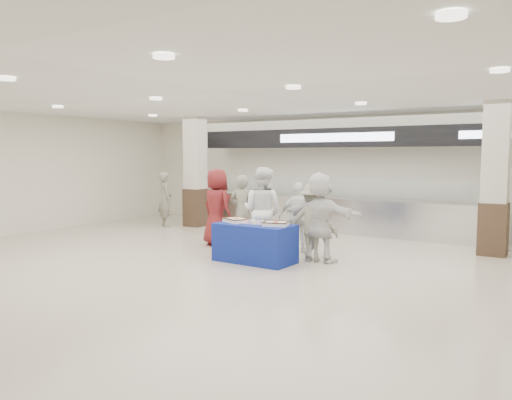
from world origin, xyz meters
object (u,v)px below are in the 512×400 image
Objects in this scene: sheet_cake_left at (236,220)px; chef_tall at (262,211)px; soldier_a at (242,211)px; display_table at (255,243)px; chef_short at (299,218)px; soldier_b at (313,222)px; soldier_bg at (165,199)px; civilian_maroon at (217,207)px; cupcake_tray at (254,222)px; sheet_cake_right at (276,223)px; civilian_white at (320,217)px.

chef_tall is at bearing 79.01° from sheet_cake_left.
display_table is at bearing 118.68° from soldier_a.
chef_short is (0.72, 1.30, -0.04)m from sheet_cake_left.
display_table is 1.22m from soldier_b.
soldier_bg is (-4.83, 2.68, 0.43)m from display_table.
soldier_bg reaches higher than sheet_cake_left.
civilian_maroon reaches higher than display_table.
cupcake_tray reaches higher than display_table.
sheet_cake_right is at bearing -0.12° from sheet_cake_left.
cupcake_tray is 0.31× the size of chef_short.
soldier_a is (0.61, 0.14, -0.06)m from civilian_maroon.
soldier_a is at bearing -15.14° from chef_short.
sheet_cake_right reaches higher than display_table.
civilian_white is at bearing 50.07° from sheet_cake_right.
civilian_maroon reaches higher than cupcake_tray.
soldier_bg is (-5.30, 2.67, 0.00)m from sheet_cake_right.
chef_tall reaches higher than chef_short.
cupcake_tray is 0.29× the size of soldier_bg.
display_table is 0.84× the size of chef_tall.
display_table is 5.54m from soldier_bg.
display_table is 0.94× the size of soldier_a.
civilian_maroon reaches higher than chef_short.
civilian_white is at bearing 35.89° from display_table.
sheet_cake_right is at bearing 47.94° from soldier_b.
soldier_bg is at bearing 151.06° from cupcake_tray.
cupcake_tray is at bearing 56.20° from chef_short.
chef_tall is at bearing 138.07° from soldier_a.
display_table is 0.87× the size of civilian_maroon.
chef_tall is (-0.28, 0.74, 0.13)m from cupcake_tray.
cupcake_tray is 1.58m from soldier_a.
soldier_a is (-1.10, 1.18, 0.45)m from display_table.
sheet_cake_right is 0.30× the size of civilian_white.
sheet_cake_right is at bearing 50.24° from civilian_white.
display_table is at bearing 162.03° from civilian_maroon.
chef_short is (-0.19, 1.31, -0.04)m from sheet_cake_right.
sheet_cake_left is 0.33× the size of civilian_white.
soldier_bg is at bearing -29.33° from soldier_b.
civilian_white is (2.15, -0.47, 0.05)m from soldier_a.
sheet_cake_left is 1.10× the size of sheet_cake_right.
sheet_cake_right is at bearing 128.99° from soldier_a.
sheet_cake_right is at bearing 2.96° from display_table.
soldier_a is at bearing 143.13° from sheet_cake_right.
soldier_b reaches higher than cupcake_tray.
sheet_cake_left is (-0.45, 0.01, 0.42)m from display_table.
chef_tall is (0.15, 0.75, 0.12)m from sheet_cake_left.
soldier_a is (-0.65, 1.17, 0.03)m from sheet_cake_left.
soldier_b is (2.00, -0.47, -0.05)m from soldier_a.
soldier_bg is (-4.81, 2.66, 0.02)m from cupcake_tray.
soldier_bg is (-5.89, 1.97, -0.08)m from civilian_white.
soldier_a is 2.21m from civilian_white.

